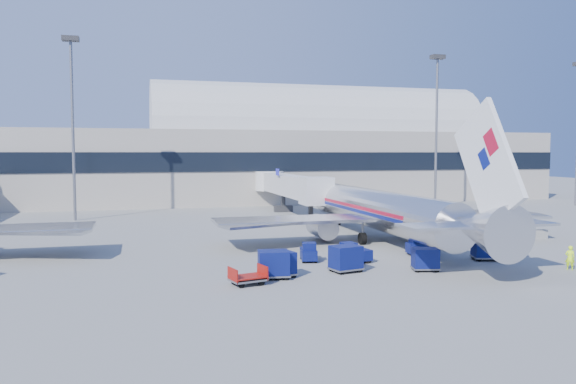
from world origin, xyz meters
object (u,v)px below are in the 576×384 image
object	(u,v)px
barrier_far	(533,235)
cart_solo_near	(425,259)
tug_right	(421,246)
cart_solo_far	(486,247)
barrier_mid	(504,236)
cart_train_a	(346,258)
mast_east	(437,109)
tug_lead	(353,254)
cart_train_c	(274,264)
barrier_near	(473,237)
jetbridge_near	(287,185)
cart_train_b	(280,264)
mast_west	(72,101)
ramp_worker	(570,258)
airliner_main	(384,211)
cart_open_red	(248,278)
tug_left	(308,252)

from	to	relation	value
barrier_far	cart_solo_near	xyz separation A→B (m)	(-17.35, -10.39, 0.42)
tug_right	cart_solo_far	bearing A→B (deg)	-33.79
barrier_far	barrier_mid	bearing A→B (deg)	180.00
barrier_far	cart_train_a	bearing A→B (deg)	-158.11
mast_east	tug_lead	bearing A→B (deg)	-127.74
tug_right	cart_train_c	distance (m)	14.73
barrier_near	barrier_far	bearing A→B (deg)	0.00
cart_solo_far	jetbridge_near	bearing A→B (deg)	115.67
cart_train_c	cart_solo_far	size ratio (longest dim) A/B	0.92
jetbridge_near	mast_east	size ratio (longest dim) A/B	1.22
barrier_mid	cart_solo_far	distance (m)	10.89
jetbridge_near	barrier_mid	size ratio (longest dim) A/B	9.17
cart_train_a	cart_train_b	bearing A→B (deg)	172.46
cart_solo_near	mast_west	bearing A→B (deg)	139.40
barrier_far	ramp_worker	distance (m)	14.65
airliner_main	mast_west	world-z (taller)	mast_west
jetbridge_near	cart_train_b	xyz separation A→B (m)	(-10.85, -38.48, -3.01)
cart_solo_near	cart_solo_far	distance (m)	7.08
cart_train_c	cart_train_b	bearing A→B (deg)	33.83
tug_right	cart_open_red	bearing A→B (deg)	-151.40
tug_left	cart_solo_far	distance (m)	14.00
cart_open_red	mast_west	bearing A→B (deg)	96.03
airliner_main	barrier_near	distance (m)	8.74
mast_east	cart_train_a	size ratio (longest dim) A/B	9.34
barrier_near	cart_train_b	size ratio (longest dim) A/B	1.33
barrier_far	cart_solo_far	bearing A→B (deg)	-143.31
barrier_near	mast_east	bearing A→B (deg)	66.80
cart_train_a	ramp_worker	distance (m)	16.21
cart_train_a	cart_train_b	world-z (taller)	cart_train_a
tug_left	cart_train_a	bearing A→B (deg)	-151.25
mast_east	tug_lead	xyz separation A→B (m)	(-26.66, -34.45, -14.05)
barrier_near	tug_left	xyz separation A→B (m)	(-17.73, -4.78, 0.24)
tug_lead	tug_left	xyz separation A→B (m)	(-3.07, 1.68, -0.05)
mast_east	cart_solo_near	xyz separation A→B (m)	(-22.75, -38.39, -13.92)
cart_train_a	tug_left	bearing A→B (deg)	94.46
airliner_main	cart_solo_far	bearing A→B (deg)	-69.58
cart_train_c	barrier_mid	bearing A→B (deg)	28.44
jetbridge_near	mast_east	xyz separation A→B (m)	(22.40, -0.81, 10.86)
cart_train_c	cart_solo_far	bearing A→B (deg)	13.16
barrier_far	airliner_main	bearing A→B (deg)	170.26
barrier_near	tug_left	bearing A→B (deg)	-164.92
barrier_near	jetbridge_near	bearing A→B (deg)	109.85
mast_east	cart_train_c	distance (m)	52.63
airliner_main	barrier_far	distance (m)	15.02
mast_west	barrier_near	size ratio (longest dim) A/B	7.53
jetbridge_near	tug_right	distance (m)	33.77
barrier_far	cart_solo_far	size ratio (longest dim) A/B	1.20
mast_east	cart_train_a	distance (m)	48.78
barrier_mid	cart_solo_near	world-z (taller)	cart_solo_near
jetbridge_near	cart_train_c	size ratio (longest dim) A/B	11.96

